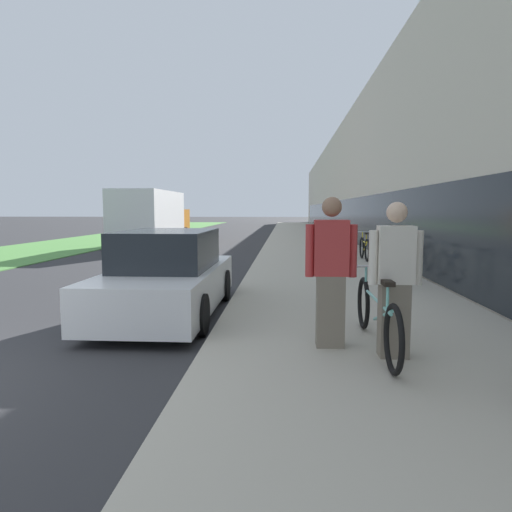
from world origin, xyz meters
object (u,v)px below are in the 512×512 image
object	(u,v)px
cruiser_bike_middle	(385,254)
parked_sedan_curbside	(168,277)
bike_rack_hoop	(406,263)
person_bystander	(331,272)
moving_truck	(153,219)
cruiser_bike_nearest	(401,263)
person_rider	(395,280)
tandem_bicycle	(376,316)
cruiser_bike_farthest	(364,248)

from	to	relation	value
cruiser_bike_middle	parked_sedan_curbside	bearing A→B (deg)	-131.09
bike_rack_hoop	person_bystander	bearing A→B (deg)	-114.88
parked_sedan_curbside	moving_truck	size ratio (longest dim) A/B	0.58
parked_sedan_curbside	person_bystander	bearing A→B (deg)	-39.76
cruiser_bike_nearest	cruiser_bike_middle	xyz separation A→B (m)	(0.05, 1.94, 0.03)
person_rider	moving_truck	bearing A→B (deg)	114.67
tandem_bicycle	parked_sedan_curbside	distance (m)	3.72
cruiser_bike_nearest	person_rider	bearing A→B (deg)	-104.66
cruiser_bike_nearest	parked_sedan_curbside	bearing A→B (deg)	-143.15
cruiser_bike_farthest	moving_truck	bearing A→B (deg)	144.03
person_rider	person_bystander	bearing A→B (deg)	152.47
person_rider	cruiser_bike_farthest	xyz separation A→B (m)	(1.38, 10.01, -0.48)
tandem_bicycle	cruiser_bike_farthest	bearing A→B (deg)	81.15
cruiser_bike_farthest	moving_truck	world-z (taller)	moving_truck
bike_rack_hoop	cruiser_bike_middle	bearing A→B (deg)	85.11
tandem_bicycle	parked_sedan_curbside	xyz separation A→B (m)	(-3.05, 2.13, 0.13)
parked_sedan_curbside	moving_truck	world-z (taller)	moving_truck
person_bystander	cruiser_bike_nearest	distance (m)	6.10
cruiser_bike_nearest	cruiser_bike_farthest	xyz separation A→B (m)	(-0.19, 4.01, 0.02)
cruiser_bike_middle	tandem_bicycle	bearing A→B (deg)	-102.88
person_bystander	moving_truck	distance (m)	17.59
cruiser_bike_nearest	parked_sedan_curbside	xyz separation A→B (m)	(-4.75, -3.56, 0.15)
bike_rack_hoop	cruiser_bike_nearest	distance (m)	1.36
person_bystander	cruiser_bike_nearest	bearing A→B (deg)	68.39
person_rider	cruiser_bike_middle	xyz separation A→B (m)	(1.61, 7.93, -0.47)
cruiser_bike_middle	moving_truck	world-z (taller)	moving_truck
cruiser_bike_farthest	person_rider	bearing A→B (deg)	-97.85
cruiser_bike_nearest	cruiser_bike_farthest	size ratio (longest dim) A/B	0.95
cruiser_bike_farthest	moving_truck	size ratio (longest dim) A/B	0.24
bike_rack_hoop	cruiser_bike_nearest	xyz separation A→B (m)	(0.23, 1.33, -0.15)
bike_rack_hoop	parked_sedan_curbside	size ratio (longest dim) A/B	0.20
tandem_bicycle	person_rider	xyz separation A→B (m)	(0.13, -0.31, 0.48)
person_bystander	cruiser_bike_farthest	xyz separation A→B (m)	(2.05, 9.66, -0.51)
tandem_bicycle	parked_sedan_curbside	size ratio (longest dim) A/B	0.59
cruiser_bike_farthest	moving_truck	distance (m)	11.11
person_rider	parked_sedan_curbside	size ratio (longest dim) A/B	0.41
cruiser_bike_nearest	moving_truck	bearing A→B (deg)	131.03
tandem_bicycle	moving_truck	distance (m)	17.86
tandem_bicycle	person_rider	size ratio (longest dim) A/B	1.44
parked_sedan_curbside	cruiser_bike_farthest	bearing A→B (deg)	58.94
cruiser_bike_farthest	parked_sedan_curbside	xyz separation A→B (m)	(-4.56, -7.57, 0.12)
cruiser_bike_nearest	moving_truck	distance (m)	13.97
person_bystander	person_rider	bearing A→B (deg)	-27.53
cruiser_bike_nearest	cruiser_bike_middle	bearing A→B (deg)	88.65
tandem_bicycle	person_bystander	bearing A→B (deg)	175.69
bike_rack_hoop	cruiser_bike_nearest	bearing A→B (deg)	80.01
person_bystander	parked_sedan_curbside	xyz separation A→B (m)	(-2.51, 2.09, -0.39)
cruiser_bike_nearest	moving_truck	world-z (taller)	moving_truck
person_bystander	cruiser_bike_middle	bearing A→B (deg)	73.25
bike_rack_hoop	cruiser_bike_nearest	size ratio (longest dim) A/B	0.51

